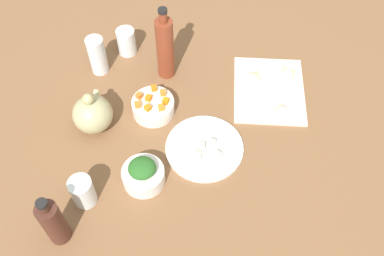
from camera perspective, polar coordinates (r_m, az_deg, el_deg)
The scene contains 27 objects.
tabletop at distance 143.77cm, azimuth 0.00°, elevation -1.50°, with size 190.00×190.00×3.00cm, color brown.
cutting_board at distance 156.23cm, azimuth 9.94°, elevation 4.85°, with size 29.46×24.12×1.00cm, color silver.
plate_tofu at distance 139.53cm, azimuth 1.62°, elevation -2.60°, with size 24.77×24.77×1.20cm, color white.
bowl_greens at distance 132.56cm, azimuth -6.30°, elevation -6.21°, with size 12.74×12.74×5.51cm, color white.
bowl_carrots at distance 147.14cm, azimuth -5.04°, elevation 2.76°, with size 14.08×14.08×5.21cm, color white.
teapot at distance 143.63cm, azimuth -12.75°, elevation 1.83°, with size 14.76×12.83×15.61cm.
bottle_0 at distance 124.08cm, azimuth -17.53°, elevation -11.56°, with size 5.94×5.94×20.66cm.
bottle_1 at distance 151.23cm, azimuth -3.51°, elevation 10.35°, with size 6.01×6.01×28.81cm.
drinking_glass_0 at distance 165.71cm, azimuth -8.49°, elevation 11.02°, with size 6.74×6.74×10.11cm, color white.
drinking_glass_1 at distance 130.64cm, azimuth -13.99°, elevation -7.99°, with size 6.91×6.91×9.97cm, color white.
drinking_glass_2 at distance 159.26cm, azimuth -12.16°, elevation 9.19°, with size 6.17×6.17×14.59cm, color white.
carrot_cube_0 at distance 146.05cm, azimuth -6.88°, elevation 4.17°, with size 1.80×1.80×1.80cm, color orange.
carrot_cube_1 at distance 142.29cm, azimuth -4.02°, elevation 2.67°, with size 1.80×1.80×1.80cm, color orange.
carrot_cube_2 at distance 143.76cm, azimuth -7.06°, elevation 3.03°, with size 1.80×1.80×1.80cm, color orange.
carrot_cube_3 at distance 147.70cm, azimuth -4.96°, elevation 5.18°, with size 1.80×1.80×1.80cm, color orange.
carrot_cube_4 at distance 146.16cm, azimuth -3.78°, elevation 4.59°, with size 1.80×1.80×1.80cm, color orange.
carrot_cube_5 at distance 142.58cm, azimuth -5.76°, elevation 2.63°, with size 1.80×1.80×1.80cm, color orange.
carrot_cube_6 at distance 143.87cm, azimuth -3.43°, elevation 3.52°, with size 1.80×1.80×1.80cm, color orange.
carrot_cube_7 at distance 145.09cm, azimuth -5.66°, elevation 3.88°, with size 1.80×1.80×1.80cm, color orange.
chopped_greens_mound at distance 128.45cm, azimuth -6.49°, elevation -5.17°, with size 8.20×7.84×4.01cm, color #296224.
tofu_cube_0 at distance 136.19cm, azimuth 3.23°, elevation -3.57°, with size 2.20×2.20×2.20cm, color #F3DFCF.
tofu_cube_1 at distance 137.76cm, azimuth 1.17°, elevation -2.42°, with size 2.20×2.20×2.20cm, color #F4F5CC.
tofu_cube_2 at distance 135.94cm, azimuth 0.68°, elevation -3.60°, with size 2.20×2.20×2.20cm, color white.
tofu_cube_3 at distance 138.55cm, azimuth 2.53°, elevation -1.98°, with size 2.20×2.20×2.20cm, color white.
dumpling_0 at distance 149.52cm, azimuth 11.72°, elevation 2.43°, with size 5.20×5.18×2.56cm, color beige.
dumpling_1 at distance 157.73cm, azimuth 7.92°, elevation 6.75°, with size 5.74×5.22×2.20cm, color beige.
dumpling_2 at distance 161.13cm, azimuth 12.41°, elevation 7.32°, with size 5.69×4.95×2.99cm, color beige.
Camera 1 is at (-79.84, -7.52, 120.83)cm, focal length 41.17 mm.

